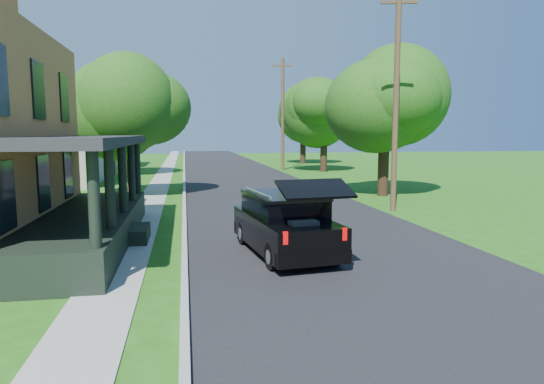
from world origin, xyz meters
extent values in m
plane|color=#235410|center=(0.00, 0.00, 0.00)|extent=(140.00, 140.00, 0.00)
cube|color=black|center=(0.00, 20.00, 0.00)|extent=(8.00, 120.00, 0.02)
cube|color=#979792|center=(-4.05, 20.00, 0.00)|extent=(0.15, 120.00, 0.12)
cube|color=#9D9E95|center=(-5.60, 20.00, 0.00)|extent=(1.30, 120.00, 0.03)
cube|color=black|center=(-6.80, 6.00, 0.45)|extent=(2.40, 10.00, 0.90)
cube|color=black|center=(-6.80, 6.00, 3.00)|extent=(2.60, 10.30, 0.25)
cube|color=#A59E92|center=(-13.50, 24.00, 2.50)|extent=(8.00, 8.00, 5.00)
pyramid|color=black|center=(-13.50, 24.00, 7.20)|extent=(12.78, 12.78, 2.20)
cube|color=#A59E92|center=(-13.50, 40.00, 2.50)|extent=(8.00, 8.00, 5.00)
pyramid|color=black|center=(-13.50, 40.00, 7.20)|extent=(12.78, 12.78, 2.20)
cube|color=black|center=(-1.40, 3.71, 0.63)|extent=(2.30, 4.44, 0.82)
cube|color=black|center=(-1.42, 3.85, 1.29)|extent=(1.96, 2.82, 0.53)
cube|color=black|center=(-1.42, 3.85, 1.58)|extent=(2.01, 2.91, 0.08)
cube|color=black|center=(-1.14, 1.64, 1.98)|extent=(1.74, 1.08, 0.37)
cube|color=#2E2F33|center=(-1.24, 2.44, 0.92)|extent=(0.74, 0.66, 0.44)
cube|color=silver|center=(-2.13, 3.76, 1.66)|extent=(0.35, 2.33, 0.06)
cube|color=silver|center=(-0.71, 3.94, 1.66)|extent=(0.35, 2.33, 0.06)
cube|color=#990505|center=(-1.85, 1.53, 0.92)|extent=(0.12, 0.07, 0.29)
cube|color=#990505|center=(-0.43, 1.70, 0.92)|extent=(0.12, 0.07, 0.29)
cylinder|color=black|center=(-2.35, 5.00, 0.33)|extent=(0.31, 0.68, 0.66)
cylinder|color=black|center=(-0.80, 5.20, 0.33)|extent=(0.31, 0.68, 0.66)
cylinder|color=black|center=(-2.00, 2.22, 0.33)|extent=(0.31, 0.68, 0.66)
cylinder|color=black|center=(-0.45, 2.41, 0.33)|extent=(0.31, 0.68, 0.66)
cylinder|color=black|center=(-6.65, 16.76, 1.35)|extent=(0.56, 0.56, 2.69)
sphere|color=#367A20|center=(-6.65, 16.76, 4.14)|extent=(4.91, 4.91, 4.34)
sphere|color=#367A20|center=(-6.34, 16.45, 5.11)|extent=(4.26, 4.26, 3.76)
sphere|color=#367A20|center=(-7.03, 17.17, 4.62)|extent=(4.37, 4.37, 3.86)
cylinder|color=black|center=(-9.65, 30.64, 1.57)|extent=(0.78, 0.78, 3.13)
sphere|color=#367A20|center=(-9.65, 30.64, 5.07)|extent=(7.63, 7.63, 5.81)
sphere|color=#367A20|center=(-9.39, 30.19, 6.36)|extent=(6.61, 6.61, 5.03)
sphere|color=#367A20|center=(-9.97, 31.24, 5.71)|extent=(6.78, 6.78, 5.16)
cylinder|color=black|center=(6.09, 14.81, 1.58)|extent=(0.69, 0.69, 3.17)
sphere|color=#367A20|center=(6.09, 14.81, 4.78)|extent=(6.01, 6.01, 4.84)
sphere|color=#367A20|center=(6.39, 14.41, 5.85)|extent=(5.21, 5.21, 4.19)
sphere|color=#367A20|center=(5.72, 15.33, 5.32)|extent=(5.34, 5.34, 4.30)
cylinder|color=black|center=(7.53, 30.66, 1.72)|extent=(0.76, 0.76, 3.44)
sphere|color=#367A20|center=(7.53, 30.66, 5.24)|extent=(7.09, 7.09, 5.37)
sphere|color=#367A20|center=(8.03, 30.55, 6.43)|extent=(6.15, 6.15, 4.66)
sphere|color=#367A20|center=(6.89, 30.83, 5.83)|extent=(6.31, 6.31, 4.78)
cylinder|color=black|center=(8.47, 41.75, 1.74)|extent=(0.76, 0.76, 3.49)
sphere|color=#367A20|center=(8.47, 41.75, 5.41)|extent=(7.36, 7.36, 5.78)
sphere|color=#367A20|center=(8.77, 41.31, 6.70)|extent=(6.38, 6.38, 5.01)
sphere|color=#367A20|center=(8.11, 42.33, 6.05)|extent=(6.54, 6.54, 5.14)
cylinder|color=#4C3A23|center=(4.50, 10.01, 4.45)|extent=(0.28, 0.28, 8.90)
cube|color=#4C3A23|center=(4.50, 10.01, 8.36)|extent=(1.42, 0.44, 0.11)
cylinder|color=#4C3A23|center=(4.50, 33.09, 4.80)|extent=(0.34, 0.34, 9.61)
cube|color=#4C3A23|center=(4.50, 33.09, 8.96)|extent=(1.70, 0.56, 0.13)
camera|label=1|loc=(-3.99, -8.71, 3.21)|focal=32.00mm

